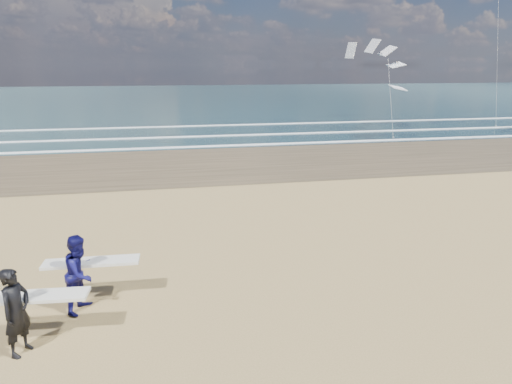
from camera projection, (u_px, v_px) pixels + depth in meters
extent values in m
cube|color=#463925|center=(450.00, 151.00, 30.15)|extent=(220.00, 12.00, 0.01)
cube|color=#1A343A|center=(268.00, 97.00, 81.12)|extent=(220.00, 100.00, 0.02)
cube|color=white|center=(412.00, 139.00, 34.67)|extent=(220.00, 0.50, 0.05)
cube|color=white|center=(384.00, 131.00, 39.11)|extent=(220.00, 0.50, 0.05)
cube|color=white|center=(353.00, 122.00, 45.24)|extent=(220.00, 0.50, 0.05)
imported|color=black|center=(16.00, 312.00, 8.81)|extent=(0.68, 0.78, 1.81)
cube|color=silver|center=(32.00, 297.00, 9.15)|extent=(2.24, 0.71, 0.07)
imported|color=#0E0C48|center=(81.00, 273.00, 10.43)|extent=(0.99, 1.09, 1.83)
cube|color=silver|center=(91.00, 262.00, 10.77)|extent=(2.22, 0.62, 0.07)
cube|color=slate|center=(393.00, 137.00, 35.56)|extent=(0.12, 0.12, 0.10)
cube|color=slate|center=(496.00, 126.00, 42.19)|extent=(0.12, 0.12, 0.10)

